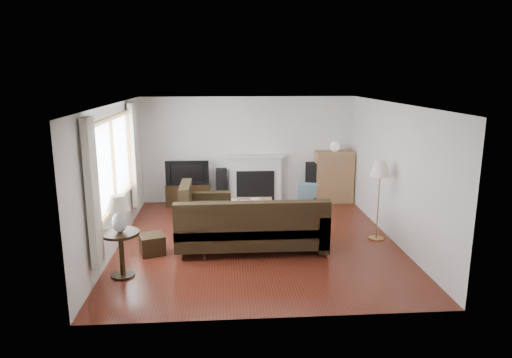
{
  "coord_description": "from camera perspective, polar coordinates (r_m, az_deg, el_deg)",
  "views": [
    {
      "loc": [
        -0.6,
        -7.92,
        3.0
      ],
      "look_at": [
        0.0,
        0.3,
        1.1
      ],
      "focal_mm": 32.0,
      "sensor_mm": 36.0,
      "label": 1
    }
  ],
  "objects": [
    {
      "name": "curtain_far",
      "position": [
        9.55,
        -15.0,
        2.89
      ],
      "size": [
        0.1,
        0.35,
        2.1
      ],
      "primitive_type": "cube",
      "color": "beige",
      "rests_on": "room"
    },
    {
      "name": "window",
      "position": [
        8.07,
        -17.36,
        2.04
      ],
      "size": [
        0.12,
        2.74,
        1.54
      ],
      "primitive_type": "cube",
      "color": "brown",
      "rests_on": "room"
    },
    {
      "name": "room",
      "position": [
        8.14,
        0.15,
        0.56
      ],
      "size": [
        5.1,
        5.6,
        2.54
      ],
      "color": "#591F13",
      "rests_on": "ground"
    },
    {
      "name": "side_table",
      "position": [
        7.24,
        -16.44,
        -9.02
      ],
      "size": [
        0.57,
        0.57,
        0.71
      ],
      "primitive_type": "cube",
      "color": "black",
      "rests_on": "ground"
    },
    {
      "name": "table_lamp",
      "position": [
        7.03,
        -16.76,
        -4.24
      ],
      "size": [
        0.34,
        0.34,
        0.55
      ],
      "primitive_type": "cube",
      "color": "silver",
      "rests_on": "side_table"
    },
    {
      "name": "globe_lamp",
      "position": [
        10.88,
        9.83,
        4.02
      ],
      "size": [
        0.24,
        0.24,
        0.24
      ],
      "primitive_type": "sphere",
      "color": "white",
      "rests_on": "bookshelf"
    },
    {
      "name": "floor_lamp",
      "position": [
        8.64,
        15.06,
        -2.65
      ],
      "size": [
        0.49,
        0.49,
        1.48
      ],
      "primitive_type": "cube",
      "rotation": [
        0.0,
        0.0,
        0.34
      ],
      "color": "#A67239",
      "rests_on": "ground"
    },
    {
      "name": "speaker_left",
      "position": [
        10.79,
        -4.31,
        -0.91
      ],
      "size": [
        0.26,
        0.3,
        0.84
      ],
      "primitive_type": "cube",
      "rotation": [
        0.0,
        0.0,
        0.09
      ],
      "color": "black",
      "rests_on": "ground"
    },
    {
      "name": "television",
      "position": [
        10.68,
        -8.55,
        0.88
      ],
      "size": [
        0.99,
        0.13,
        0.57
      ],
      "primitive_type": "imported",
      "color": "black",
      "rests_on": "tv_stand"
    },
    {
      "name": "footstool",
      "position": [
        8.05,
        -12.84,
        -7.96
      ],
      "size": [
        0.5,
        0.5,
        0.33
      ],
      "primitive_type": "cube",
      "rotation": [
        0.0,
        0.0,
        0.33
      ],
      "color": "black",
      "rests_on": "ground"
    },
    {
      "name": "coffee_table",
      "position": [
        9.48,
        -1.45,
        -4.05
      ],
      "size": [
        1.18,
        0.68,
        0.45
      ],
      "primitive_type": "cube",
      "rotation": [
        0.0,
        0.0,
        -0.05
      ],
      "color": "brown",
      "rests_on": "ground"
    },
    {
      "name": "fireplace",
      "position": [
        10.86,
        -0.11,
        0.07
      ],
      "size": [
        1.4,
        0.26,
        1.15
      ],
      "primitive_type": "cube",
      "color": "white",
      "rests_on": "room"
    },
    {
      "name": "bookshelf",
      "position": [
        11.02,
        9.69,
        0.26
      ],
      "size": [
        0.89,
        0.42,
        1.22
      ],
      "primitive_type": "cube",
      "color": "#996F47",
      "rests_on": "ground"
    },
    {
      "name": "speaker_right",
      "position": [
        10.96,
        6.84,
        -0.44
      ],
      "size": [
        0.31,
        0.36,
        0.95
      ],
      "primitive_type": "cube",
      "rotation": [
        0.0,
        0.0,
        -0.17
      ],
      "color": "black",
      "rests_on": "ground"
    },
    {
      "name": "tv_stand",
      "position": [
        10.8,
        -8.46,
        -1.91
      ],
      "size": [
        1.01,
        0.45,
        0.5
      ],
      "primitive_type": "cube",
      "color": "black",
      "rests_on": "ground"
    },
    {
      "name": "sectional_sofa",
      "position": [
        7.95,
        -0.62,
        -5.72
      ],
      "size": [
        2.79,
        2.04,
        0.9
      ],
      "primitive_type": "cube",
      "color": "black",
      "rests_on": "ground"
    },
    {
      "name": "curtain_near",
      "position": [
        6.65,
        -19.74,
        -1.71
      ],
      "size": [
        0.1,
        0.35,
        2.1
      ],
      "primitive_type": "cube",
      "color": "beige",
      "rests_on": "room"
    }
  ]
}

